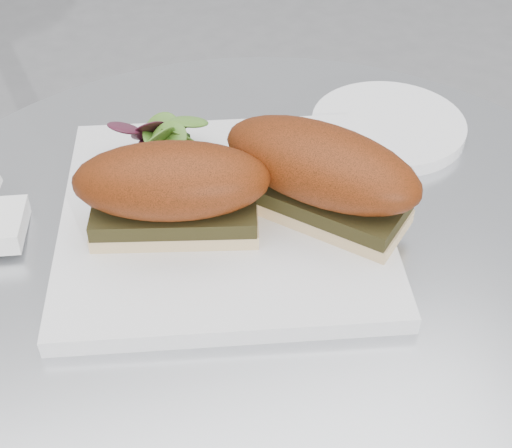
{
  "coord_description": "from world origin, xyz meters",
  "views": [
    {
      "loc": [
        -0.12,
        -0.4,
        1.14
      ],
      "look_at": [
        -0.01,
        0.01,
        0.77
      ],
      "focal_mm": 50.0,
      "sensor_mm": 36.0,
      "label": 1
    }
  ],
  "objects_px": {
    "plate": "(224,215)",
    "saucer": "(388,126)",
    "sandwich_right": "(320,173)",
    "sandwich_left": "(172,189)"
  },
  "relations": [
    {
      "from": "saucer",
      "to": "plate",
      "type": "bearing_deg",
      "value": -154.83
    },
    {
      "from": "plate",
      "to": "sandwich_left",
      "type": "relative_size",
      "value": 1.64
    },
    {
      "from": "sandwich_left",
      "to": "sandwich_right",
      "type": "xyz_separation_m",
      "value": [
        0.12,
        -0.01,
        -0.0
      ]
    },
    {
      "from": "sandwich_left",
      "to": "saucer",
      "type": "bearing_deg",
      "value": 38.06
    },
    {
      "from": "plate",
      "to": "saucer",
      "type": "bearing_deg",
      "value": 25.17
    },
    {
      "from": "plate",
      "to": "saucer",
      "type": "relative_size",
      "value": 1.77
    },
    {
      "from": "sandwich_right",
      "to": "plate",
      "type": "bearing_deg",
      "value": -152.64
    },
    {
      "from": "sandwich_left",
      "to": "saucer",
      "type": "height_order",
      "value": "sandwich_left"
    },
    {
      "from": "plate",
      "to": "sandwich_right",
      "type": "height_order",
      "value": "sandwich_right"
    },
    {
      "from": "sandwich_left",
      "to": "sandwich_right",
      "type": "bearing_deg",
      "value": 8.67
    }
  ]
}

